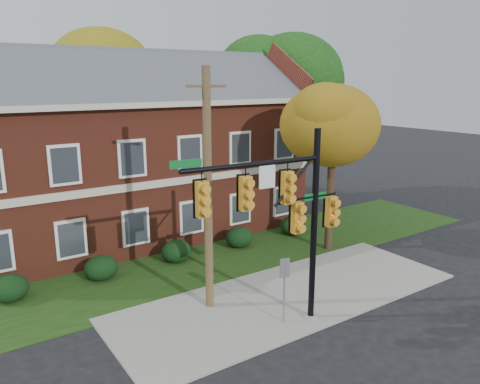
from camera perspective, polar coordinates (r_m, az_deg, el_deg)
ground at (r=18.01m, az=8.15°, el=-13.71°), size 120.00×120.00×0.00m
sidewalk at (r=18.66m, az=6.05°, el=-12.49°), size 14.00×5.00×0.08m
grass_strip at (r=22.37m, az=-2.30°, el=-7.93°), size 30.00×6.00×0.04m
apartment_building at (r=25.50m, az=-13.42°, el=5.92°), size 18.80×8.80×9.74m
hedge_far_left at (r=20.04m, az=-26.29°, el=-10.47°), size 1.40×1.26×1.05m
hedge_left at (r=20.68m, az=-16.59°, el=-8.86°), size 1.40×1.26×1.05m
hedge_center at (r=21.86m, az=-7.78°, el=-7.15°), size 1.40×1.26×1.05m
hedge_right at (r=23.51m, az=-0.10°, el=-5.52°), size 1.40×1.26×1.05m
hedge_far_right at (r=25.54m, az=6.44°, el=-4.05°), size 1.40×1.26×1.05m
tree_near_right at (r=22.50m, az=12.04°, el=9.34°), size 4.50×4.25×8.58m
tree_right_rear at (r=31.81m, az=5.55°, el=13.33°), size 6.30×5.95×10.62m
tree_far_rear at (r=33.15m, az=-16.59°, el=14.10°), size 6.84×6.46×11.52m
traffic_signal at (r=14.98m, az=5.53°, el=-2.19°), size 6.00×0.72×6.70m
utility_pole at (r=16.30m, az=-3.92°, el=-0.00°), size 1.28×0.61×8.67m
sign_post at (r=16.09m, az=5.44°, el=-10.63°), size 0.35×0.13×2.40m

